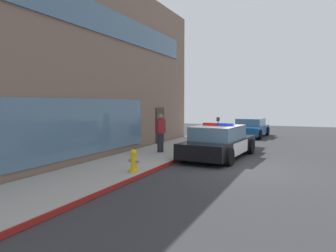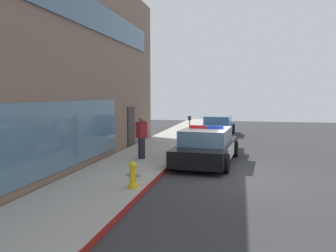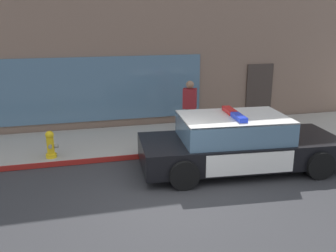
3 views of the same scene
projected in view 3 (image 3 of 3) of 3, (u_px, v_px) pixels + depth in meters
The scene contains 7 objects.
ground at pixel (165, 201), 7.85m from camera, with size 48.00×48.00×0.00m, color #303033.
sidewalk at pixel (134, 140), 11.46m from camera, with size 48.00×2.77×0.15m, color #A39E93.
curb_red_paint at pixel (143, 156), 10.16m from camera, with size 28.80×0.04×0.14m, color maroon.
storefront_building at pixel (87, 13), 15.77m from camera, with size 19.22×9.23×7.79m.
police_cruiser at pixel (238, 143), 9.36m from camera, with size 5.10×2.41×1.49m.
fire_hydrant at pixel (51, 145), 9.78m from camera, with size 0.34×0.39×0.73m.
pedestrian_on_sidewalk at pixel (190, 108), 11.54m from camera, with size 0.47×0.41×1.71m.
Camera 3 is at (-1.70, -6.90, 3.70)m, focal length 40.05 mm.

